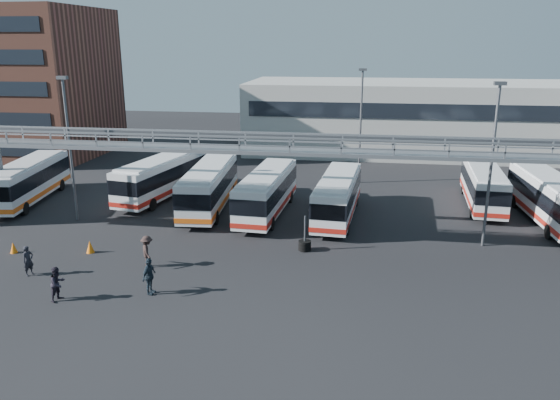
# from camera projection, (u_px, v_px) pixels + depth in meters

# --- Properties ---
(ground) EXTENTS (140.00, 140.00, 0.00)m
(ground) POSITION_uv_depth(u_px,v_px,m) (279.00, 279.00, 29.66)
(ground) COLOR black
(ground) RESTS_ON ground
(gantry) EXTENTS (51.40, 5.15, 7.10)m
(gantry) POSITION_uv_depth(u_px,v_px,m) (293.00, 158.00, 33.70)
(gantry) COLOR gray
(gantry) RESTS_ON ground
(apartment_building) EXTENTS (18.00, 15.00, 16.00)m
(apartment_building) POSITION_uv_depth(u_px,v_px,m) (18.00, 83.00, 60.77)
(apartment_building) COLOR brown
(apartment_building) RESTS_ON ground
(warehouse) EXTENTS (42.00, 14.00, 8.00)m
(warehouse) POSITION_uv_depth(u_px,v_px,m) (431.00, 117.00, 62.90)
(warehouse) COLOR #9E9E99
(warehouse) RESTS_ON ground
(light_pole_left) EXTENTS (0.70, 0.35, 10.21)m
(light_pole_left) POSITION_uv_depth(u_px,v_px,m) (69.00, 142.00, 37.94)
(light_pole_left) COLOR #4C4F54
(light_pole_left) RESTS_ON ground
(light_pole_mid) EXTENTS (0.70, 0.35, 10.21)m
(light_pole_mid) POSITION_uv_depth(u_px,v_px,m) (492.00, 157.00, 32.99)
(light_pole_mid) COLOR #4C4F54
(light_pole_mid) RESTS_ON ground
(light_pole_back) EXTENTS (0.70, 0.35, 10.21)m
(light_pole_back) POSITION_uv_depth(u_px,v_px,m) (361.00, 120.00, 48.37)
(light_pole_back) COLOR #4C4F54
(light_pole_back) RESTS_ON ground
(bus_0) EXTENTS (4.05, 11.10, 3.30)m
(bus_0) POSITION_uv_depth(u_px,v_px,m) (28.00, 180.00, 43.51)
(bus_0) COLOR silver
(bus_0) RESTS_ON ground
(bus_2) EXTENTS (4.52, 11.28, 3.34)m
(bus_2) POSITION_uv_depth(u_px,v_px,m) (162.00, 176.00, 44.68)
(bus_2) COLOR silver
(bus_2) RESTS_ON ground
(bus_3) EXTENTS (3.34, 11.28, 3.38)m
(bus_3) POSITION_uv_depth(u_px,v_px,m) (209.00, 186.00, 41.54)
(bus_3) COLOR silver
(bus_3) RESTS_ON ground
(bus_4) EXTENTS (3.11, 10.90, 3.27)m
(bus_4) POSITION_uv_depth(u_px,v_px,m) (267.00, 191.00, 40.31)
(bus_4) COLOR silver
(bus_4) RESTS_ON ground
(bus_5) EXTENTS (3.20, 10.62, 3.18)m
(bus_5) POSITION_uv_depth(u_px,v_px,m) (338.00, 195.00, 39.43)
(bus_5) COLOR silver
(bus_5) RESTS_ON ground
(bus_7) EXTENTS (3.14, 10.51, 3.15)m
(bus_7) POSITION_uv_depth(u_px,v_px,m) (483.00, 184.00, 42.48)
(bus_7) COLOR silver
(bus_7) RESTS_ON ground
(bus_8) EXTENTS (3.13, 11.10, 3.34)m
(bus_8) POSITION_uv_depth(u_px,v_px,m) (550.00, 198.00, 38.43)
(bus_8) COLOR silver
(bus_8) RESTS_ON ground
(pedestrian_a) EXTENTS (0.61, 0.73, 1.71)m
(pedestrian_a) POSITION_uv_depth(u_px,v_px,m) (28.00, 261.00, 29.99)
(pedestrian_a) COLOR black
(pedestrian_a) RESTS_ON ground
(pedestrian_b) EXTENTS (0.87, 1.01, 1.77)m
(pedestrian_b) POSITION_uv_depth(u_px,v_px,m) (58.00, 284.00, 27.07)
(pedestrian_b) COLOR black
(pedestrian_b) RESTS_ON ground
(pedestrian_c) EXTENTS (1.20, 1.38, 1.85)m
(pedestrian_c) POSITION_uv_depth(u_px,v_px,m) (147.00, 251.00, 31.11)
(pedestrian_c) COLOR #2E201E
(pedestrian_c) RESTS_ON ground
(pedestrian_d) EXTENTS (0.64, 1.20, 1.94)m
(pedestrian_d) POSITION_uv_depth(u_px,v_px,m) (149.00, 276.00, 27.71)
(pedestrian_d) COLOR #1C2832
(pedestrian_d) RESTS_ON ground
(cone_left) EXTENTS (0.56, 0.56, 0.68)m
(cone_left) POSITION_uv_depth(u_px,v_px,m) (13.00, 248.00, 33.30)
(cone_left) COLOR orange
(cone_left) RESTS_ON ground
(cone_right) EXTENTS (0.64, 0.64, 0.77)m
(cone_right) POSITION_uv_depth(u_px,v_px,m) (90.00, 247.00, 33.32)
(cone_right) COLOR orange
(cone_right) RESTS_ON ground
(tire_stack) EXTENTS (0.78, 0.78, 2.24)m
(tire_stack) POSITION_uv_depth(u_px,v_px,m) (305.00, 245.00, 33.70)
(tire_stack) COLOR black
(tire_stack) RESTS_ON ground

